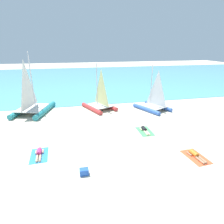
{
  "coord_description": "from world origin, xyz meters",
  "views": [
    {
      "loc": [
        -3.42,
        -10.46,
        6.86
      ],
      "look_at": [
        0.0,
        5.02,
        1.2
      ],
      "focal_mm": 30.22,
      "sensor_mm": 36.0,
      "label": 1
    }
  ],
  "objects_px": {
    "towel_left": "(39,155)",
    "towel_right": "(196,157)",
    "sunbather_left": "(39,153)",
    "sunbather_middle": "(145,130)",
    "sunbather_right": "(195,155)",
    "towel_middle": "(145,131)",
    "cooler_box": "(84,172)",
    "sailboat_blue": "(153,103)",
    "sailboat_teal": "(32,104)",
    "sailboat_red": "(100,103)"
  },
  "relations": [
    {
      "from": "towel_left",
      "to": "towel_right",
      "type": "xyz_separation_m",
      "value": [
        9.94,
        -2.39,
        0.0
      ]
    },
    {
      "from": "sunbather_left",
      "to": "sunbather_middle",
      "type": "bearing_deg",
      "value": 10.22
    },
    {
      "from": "sunbather_middle",
      "to": "towel_right",
      "type": "distance_m",
      "value": 4.74
    },
    {
      "from": "sunbather_middle",
      "to": "sunbather_right",
      "type": "distance_m",
      "value": 4.68
    },
    {
      "from": "towel_middle",
      "to": "sunbather_middle",
      "type": "height_order",
      "value": "sunbather_middle"
    },
    {
      "from": "sunbather_middle",
      "to": "cooler_box",
      "type": "distance_m",
      "value": 7.11
    },
    {
      "from": "sailboat_blue",
      "to": "towel_right",
      "type": "height_order",
      "value": "sailboat_blue"
    },
    {
      "from": "towel_middle",
      "to": "sunbather_middle",
      "type": "distance_m",
      "value": 0.14
    },
    {
      "from": "sailboat_teal",
      "to": "cooler_box",
      "type": "distance_m",
      "value": 12.31
    },
    {
      "from": "sailboat_blue",
      "to": "sunbather_right",
      "type": "relative_size",
      "value": 3.13
    },
    {
      "from": "sailboat_teal",
      "to": "sailboat_blue",
      "type": "bearing_deg",
      "value": 8.43
    },
    {
      "from": "sailboat_blue",
      "to": "sunbather_middle",
      "type": "xyz_separation_m",
      "value": [
        -3.0,
        -5.07,
        -0.6
      ]
    },
    {
      "from": "towel_right",
      "to": "sailboat_teal",
      "type": "bearing_deg",
      "value": 136.16
    },
    {
      "from": "sunbather_middle",
      "to": "cooler_box",
      "type": "relative_size",
      "value": 3.12
    },
    {
      "from": "towel_middle",
      "to": "cooler_box",
      "type": "height_order",
      "value": "cooler_box"
    },
    {
      "from": "sailboat_teal",
      "to": "towel_left",
      "type": "distance_m",
      "value": 9.08
    },
    {
      "from": "towel_left",
      "to": "sailboat_red",
      "type": "bearing_deg",
      "value": 57.96
    },
    {
      "from": "towel_middle",
      "to": "cooler_box",
      "type": "distance_m",
      "value": 7.07
    },
    {
      "from": "towel_right",
      "to": "sailboat_red",
      "type": "bearing_deg",
      "value": 112.48
    },
    {
      "from": "sailboat_red",
      "to": "towel_middle",
      "type": "bearing_deg",
      "value": -90.95
    },
    {
      "from": "sailboat_teal",
      "to": "cooler_box",
      "type": "bearing_deg",
      "value": -52.25
    },
    {
      "from": "sailboat_red",
      "to": "cooler_box",
      "type": "bearing_deg",
      "value": -126.87
    },
    {
      "from": "sailboat_teal",
      "to": "towel_middle",
      "type": "xyz_separation_m",
      "value": [
        9.93,
        -6.91,
        -0.93
      ]
    },
    {
      "from": "sailboat_teal",
      "to": "towel_middle",
      "type": "height_order",
      "value": "sailboat_teal"
    },
    {
      "from": "sunbather_left",
      "to": "towel_left",
      "type": "bearing_deg",
      "value": -90.0
    },
    {
      "from": "sunbather_left",
      "to": "cooler_box",
      "type": "distance_m",
      "value": 3.81
    },
    {
      "from": "sailboat_teal",
      "to": "sunbather_left",
      "type": "bearing_deg",
      "value": -62.42
    },
    {
      "from": "sailboat_red",
      "to": "towel_right",
      "type": "xyz_separation_m",
      "value": [
        4.55,
        -11.0,
        -0.74
      ]
    },
    {
      "from": "sunbather_left",
      "to": "sailboat_red",
      "type": "bearing_deg",
      "value": 54.6
    },
    {
      "from": "towel_right",
      "to": "cooler_box",
      "type": "height_order",
      "value": "cooler_box"
    },
    {
      "from": "sunbather_right",
      "to": "sailboat_red",
      "type": "bearing_deg",
      "value": 107.96
    },
    {
      "from": "towel_left",
      "to": "towel_right",
      "type": "distance_m",
      "value": 10.22
    },
    {
      "from": "sunbather_middle",
      "to": "towel_right",
      "type": "xyz_separation_m",
      "value": [
        1.77,
        -4.4,
        -0.13
      ]
    },
    {
      "from": "towel_left",
      "to": "sunbather_left",
      "type": "bearing_deg",
      "value": 93.14
    },
    {
      "from": "sailboat_red",
      "to": "sunbather_middle",
      "type": "height_order",
      "value": "sailboat_red"
    },
    {
      "from": "sailboat_blue",
      "to": "towel_left",
      "type": "height_order",
      "value": "sailboat_blue"
    },
    {
      "from": "sailboat_teal",
      "to": "cooler_box",
      "type": "xyz_separation_m",
      "value": [
        4.51,
        -11.43,
        -0.76
      ]
    },
    {
      "from": "sailboat_blue",
      "to": "sailboat_red",
      "type": "xyz_separation_m",
      "value": [
        -5.78,
        1.53,
        0.02
      ]
    },
    {
      "from": "sailboat_teal",
      "to": "cooler_box",
      "type": "height_order",
      "value": "sailboat_teal"
    },
    {
      "from": "towel_middle",
      "to": "towel_right",
      "type": "distance_m",
      "value": 4.68
    },
    {
      "from": "towel_right",
      "to": "sunbather_right",
      "type": "relative_size",
      "value": 1.21
    },
    {
      "from": "towel_right",
      "to": "cooler_box",
      "type": "relative_size",
      "value": 3.8
    },
    {
      "from": "towel_right",
      "to": "cooler_box",
      "type": "xyz_separation_m",
      "value": [
        -7.2,
        -0.19,
        0.17
      ]
    },
    {
      "from": "sailboat_teal",
      "to": "sunbather_right",
      "type": "relative_size",
      "value": 4.01
    },
    {
      "from": "sunbather_middle",
      "to": "cooler_box",
      "type": "height_order",
      "value": "cooler_box"
    },
    {
      "from": "towel_right",
      "to": "sunbather_right",
      "type": "bearing_deg",
      "value": 94.62
    },
    {
      "from": "sailboat_red",
      "to": "sunbather_left",
      "type": "distance_m",
      "value": 10.12
    },
    {
      "from": "towel_left",
      "to": "sunbather_right",
      "type": "relative_size",
      "value": 1.21
    },
    {
      "from": "sailboat_teal",
      "to": "towel_left",
      "type": "xyz_separation_m",
      "value": [
        1.77,
        -8.85,
        -0.93
      ]
    },
    {
      "from": "sunbather_left",
      "to": "cooler_box",
      "type": "relative_size",
      "value": 3.13
    }
  ]
}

